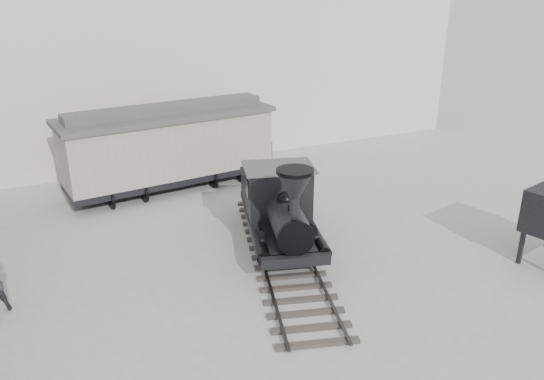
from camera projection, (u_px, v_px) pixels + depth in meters
ground at (303, 311)px, 14.46m from camera, size 90.00×90.00×0.00m
north_wall at (153, 48)px, 25.06m from camera, size 34.00×2.51×11.00m
locomotive at (280, 212)px, 17.58m from camera, size 4.83×10.00×3.46m
boxcar at (169, 145)px, 22.57m from camera, size 9.28×3.78×3.70m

